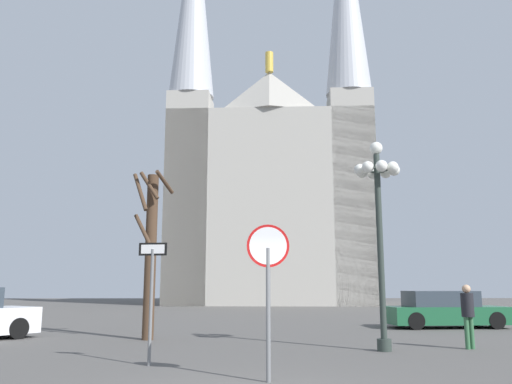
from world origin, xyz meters
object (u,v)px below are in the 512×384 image
Objects in this scene: one_way_arrow_sign at (152,287)px; bare_tree at (150,249)px; pedestrian_walking at (468,310)px; cathedral at (271,181)px; street_lamp at (378,205)px; stop_sign at (268,270)px; parked_car_near_green at (445,310)px.

bare_tree is (-0.95, 5.10, 1.13)m from one_way_arrow_sign.
cathedral is at bearing 95.78° from pedestrian_walking.
street_lamp is at bearing -88.31° from cathedral.
cathedral reaches higher than one_way_arrow_sign.
street_lamp is at bearing 52.89° from stop_sign.
one_way_arrow_sign is (-2.35, 1.89, -0.30)m from stop_sign.
one_way_arrow_sign reaches higher than pedestrian_walking.
bare_tree is at bearing 163.89° from pedestrian_walking.
street_lamp reaches higher than pedestrian_walking.
parked_car_near_green is at bearing 21.44° from bare_tree.
street_lamp reaches higher than stop_sign.
cathedral reaches higher than street_lamp.
stop_sign is at bearing -93.30° from cathedral.
pedestrian_walking is (5.43, 4.47, -0.89)m from stop_sign.
one_way_arrow_sign is 13.54m from parked_car_near_green.
street_lamp is at bearing -121.35° from parked_car_near_green.
parked_car_near_green is 2.85× the size of pedestrian_walking.
cathedral is 31.65m from bare_tree.
street_lamp reaches higher than parked_car_near_green.
pedestrian_walking is (-2.00, -6.73, 0.33)m from parked_car_near_green.
street_lamp reaches higher than bare_tree.
stop_sign is 0.58× the size of parked_car_near_green.
bare_tree reaches higher than one_way_arrow_sign.
bare_tree is 1.10× the size of parked_car_near_green.
stop_sign is 1.07× the size of one_way_arrow_sign.
bare_tree is 3.14× the size of pedestrian_walking.
one_way_arrow_sign is at bearing -79.48° from bare_tree.
pedestrian_walking is at bearing -106.54° from parked_car_near_green.
one_way_arrow_sign is at bearing 141.27° from stop_sign.
cathedral is at bearing 86.70° from stop_sign.
cathedral is at bearing 91.69° from street_lamp.
street_lamp is (3.11, 4.11, 1.81)m from stop_sign.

